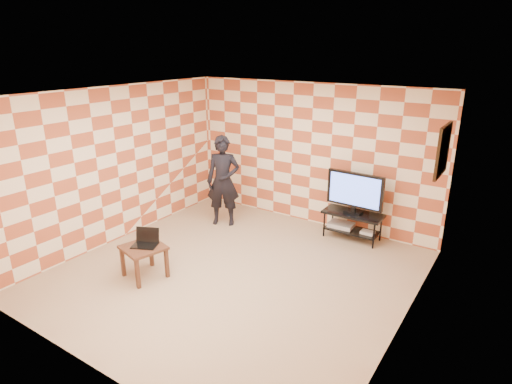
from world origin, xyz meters
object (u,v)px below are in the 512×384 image
at_px(tv_stand, 353,220).
at_px(tv, 355,191).
at_px(person, 223,181).
at_px(side_table, 144,252).

xyz_separation_m(tv_stand, tv, (0.00, -0.00, 0.55)).
height_order(tv_stand, person, person).
distance_m(tv_stand, side_table, 3.67).
xyz_separation_m(tv_stand, person, (-2.36, -0.71, 0.51)).
distance_m(tv_stand, tv, 0.55).
bearing_deg(tv, side_table, -125.13).
relative_size(tv, person, 0.59).
bearing_deg(tv, person, -163.34).
height_order(tv, side_table, tv).
bearing_deg(person, tv, -10.15).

